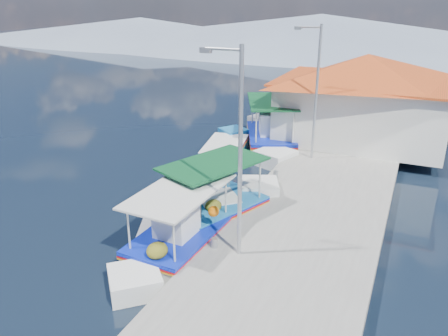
% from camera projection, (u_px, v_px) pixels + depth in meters
% --- Properties ---
extents(ground, '(160.00, 160.00, 0.00)m').
position_uv_depth(ground, '(72.00, 267.00, 13.32)').
color(ground, black).
rests_on(ground, ground).
extents(quay, '(5.00, 44.00, 0.50)m').
position_uv_depth(quay, '(313.00, 212.00, 16.10)').
color(quay, gray).
rests_on(quay, ground).
extents(bollards, '(0.20, 17.20, 0.30)m').
position_uv_depth(bollards, '(252.00, 200.00, 16.11)').
color(bollards, '#A5A8AD').
rests_on(bollards, quay).
extents(main_caique, '(2.20, 6.94, 2.29)m').
position_uv_depth(main_caique, '(183.00, 235.00, 14.20)').
color(main_caique, white).
rests_on(main_caique, ground).
extents(caique_green_canopy, '(3.60, 6.28, 2.53)m').
position_uv_depth(caique_green_canopy, '(214.00, 211.00, 15.91)').
color(caique_green_canopy, white).
rests_on(caique_green_canopy, ground).
extents(caique_blue_hull, '(2.59, 6.01, 1.09)m').
position_uv_depth(caique_blue_hull, '(226.00, 151.00, 22.31)').
color(caique_blue_hull, '#1C6EAC').
rests_on(caique_blue_hull, ground).
extents(caique_far, '(4.33, 7.27, 2.77)m').
position_uv_depth(caique_far, '(271.00, 137.00, 23.75)').
color(caique_far, white).
rests_on(caique_far, ground).
extents(harbor_building, '(10.49, 10.49, 4.40)m').
position_uv_depth(harbor_building, '(364.00, 96.00, 22.72)').
color(harbor_building, silver).
rests_on(harbor_building, quay).
extents(lamp_post_near, '(1.21, 0.14, 6.00)m').
position_uv_depth(lamp_post_near, '(237.00, 145.00, 11.91)').
color(lamp_post_near, '#A5A8AD').
rests_on(lamp_post_near, quay).
extents(lamp_post_far, '(1.21, 0.14, 6.00)m').
position_uv_depth(lamp_post_far, '(315.00, 86.00, 19.57)').
color(lamp_post_far, '#A5A8AD').
rests_on(lamp_post_far, quay).
extents(mountain_ridge, '(171.40, 96.00, 5.50)m').
position_uv_depth(mountain_ridge, '(409.00, 41.00, 57.74)').
color(mountain_ridge, gray).
rests_on(mountain_ridge, ground).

